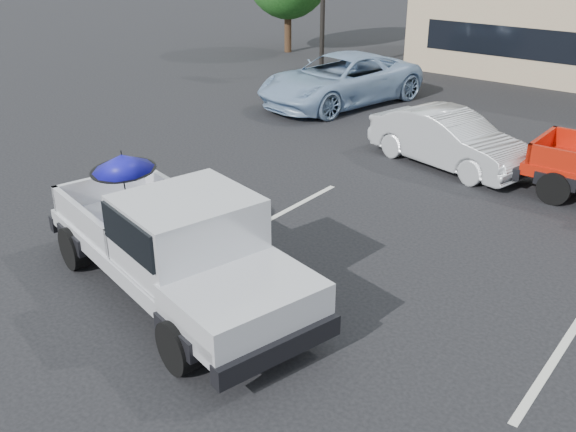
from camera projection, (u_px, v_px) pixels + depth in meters
name	position (u px, v px, depth m)	size (l,w,h in m)	color
ground	(329.00, 320.00, 9.71)	(90.00, 90.00, 0.00)	black
stripe_left	(262.00, 223.00, 12.82)	(0.12, 5.00, 0.01)	silver
stripe_right	(573.00, 330.00, 9.47)	(0.12, 5.00, 0.01)	silver
silver_pickup	(181.00, 243.00, 9.75)	(5.99, 3.27, 2.06)	black
silver_sedan	(449.00, 139.00, 15.59)	(1.44, 4.12, 1.36)	#B4B7BC
blue_suv	(340.00, 80.00, 20.89)	(2.66, 5.78, 1.61)	#85A3C6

